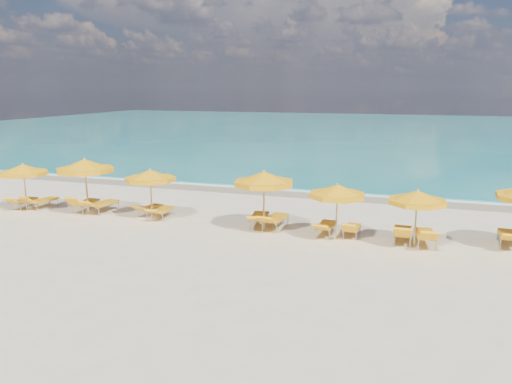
% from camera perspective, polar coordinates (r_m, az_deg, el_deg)
% --- Properties ---
extents(ground_plane, '(120.00, 120.00, 0.00)m').
position_cam_1_polar(ground_plane, '(20.33, -1.32, -4.14)').
color(ground_plane, beige).
extents(ocean, '(120.00, 80.00, 0.30)m').
position_cam_1_polar(ocean, '(66.97, 12.61, 6.83)').
color(ocean, '#167D7A').
rests_on(ocean, ground).
extents(wet_sand_band, '(120.00, 2.60, 0.01)m').
position_cam_1_polar(wet_sand_band, '(27.22, 3.88, -0.03)').
color(wet_sand_band, tan).
rests_on(wet_sand_band, ground).
extents(foam_line, '(120.00, 1.20, 0.03)m').
position_cam_1_polar(foam_line, '(27.98, 4.29, 0.29)').
color(foam_line, white).
rests_on(foam_line, ground).
extents(whitecap_near, '(14.00, 0.36, 0.05)m').
position_cam_1_polar(whitecap_near, '(37.99, -1.30, 3.41)').
color(whitecap_near, white).
rests_on(whitecap_near, ground).
extents(whitecap_far, '(18.00, 0.30, 0.05)m').
position_cam_1_polar(whitecap_far, '(42.81, 20.02, 3.66)').
color(whitecap_far, white).
rests_on(whitecap_far, ground).
extents(umbrella_0, '(2.78, 2.78, 2.21)m').
position_cam_1_polar(umbrella_0, '(25.30, -25.05, 2.30)').
color(umbrella_0, tan).
rests_on(umbrella_0, ground).
extents(umbrella_1, '(3.26, 3.26, 2.56)m').
position_cam_1_polar(umbrella_1, '(23.38, -18.96, 2.81)').
color(umbrella_1, tan).
rests_on(umbrella_1, ground).
extents(umbrella_2, '(2.88, 2.88, 2.22)m').
position_cam_1_polar(umbrella_2, '(21.85, -11.99, 1.82)').
color(umbrella_2, tan).
rests_on(umbrella_2, ground).
extents(umbrella_3, '(2.77, 2.77, 2.45)m').
position_cam_1_polar(umbrella_3, '(19.53, 0.91, 1.48)').
color(umbrella_3, tan).
rests_on(umbrella_3, ground).
extents(umbrella_4, '(2.70, 2.70, 2.16)m').
position_cam_1_polar(umbrella_4, '(18.67, 9.27, 0.06)').
color(umbrella_4, tan).
rests_on(umbrella_4, ground).
extents(umbrella_5, '(2.77, 2.77, 2.11)m').
position_cam_1_polar(umbrella_5, '(18.45, 17.95, -0.63)').
color(umbrella_5, tan).
rests_on(umbrella_5, ground).
extents(lounger_0_left, '(0.62, 1.72, 0.72)m').
position_cam_1_polar(lounger_0_left, '(26.08, -25.00, -1.21)').
color(lounger_0_left, '#A5A8AD').
rests_on(lounger_0_left, ground).
extents(lounger_0_right, '(0.88, 1.88, 0.80)m').
position_cam_1_polar(lounger_0_right, '(25.64, -23.21, -1.23)').
color(lounger_0_right, '#A5A8AD').
rests_on(lounger_0_right, ground).
extents(lounger_1_left, '(0.70, 1.88, 0.89)m').
position_cam_1_polar(lounger_1_left, '(24.36, -18.97, -1.52)').
color(lounger_1_left, '#A5A8AD').
rests_on(lounger_1_left, ground).
extents(lounger_1_right, '(0.91, 2.04, 0.79)m').
position_cam_1_polar(lounger_1_right, '(23.87, -17.08, -1.66)').
color(lounger_1_right, '#A5A8AD').
rests_on(lounger_1_right, ground).
extents(lounger_2_left, '(0.81, 1.75, 0.64)m').
position_cam_1_polar(lounger_2_left, '(22.86, -12.04, -2.08)').
color(lounger_2_left, '#A5A8AD').
rests_on(lounger_2_left, ground).
extents(lounger_2_right, '(0.66, 1.82, 0.65)m').
position_cam_1_polar(lounger_2_right, '(22.20, -10.66, -2.41)').
color(lounger_2_right, '#A5A8AD').
rests_on(lounger_2_right, ground).
extents(lounger_3_left, '(0.95, 2.09, 0.74)m').
position_cam_1_polar(lounger_3_left, '(20.54, 0.38, -3.29)').
color(lounger_3_left, '#A5A8AD').
rests_on(lounger_3_left, ground).
extents(lounger_3_right, '(0.83, 2.12, 0.81)m').
position_cam_1_polar(lounger_3_right, '(20.25, 2.19, -3.50)').
color(lounger_3_right, '#A5A8AD').
rests_on(lounger_3_right, ground).
extents(lounger_4_left, '(0.68, 1.90, 0.71)m').
position_cam_1_polar(lounger_4_left, '(19.55, 7.98, -4.25)').
color(lounger_4_left, '#A5A8AD').
rests_on(lounger_4_left, ground).
extents(lounger_4_right, '(0.59, 1.61, 0.74)m').
position_cam_1_polar(lounger_4_right, '(19.52, 10.91, -4.44)').
color(lounger_4_right, '#A5A8AD').
rests_on(lounger_4_right, ground).
extents(lounger_5_left, '(0.69, 1.96, 0.88)m').
position_cam_1_polar(lounger_5_left, '(19.21, 16.36, -4.86)').
color(lounger_5_left, '#A5A8AD').
rests_on(lounger_5_left, ground).
extents(lounger_5_right, '(0.89, 2.04, 0.88)m').
position_cam_1_polar(lounger_5_right, '(19.08, 18.75, -5.12)').
color(lounger_5_right, '#A5A8AD').
rests_on(lounger_5_right, ground).
extents(lounger_6_left, '(0.75, 2.00, 0.78)m').
position_cam_1_polar(lounger_6_left, '(20.21, 26.83, -4.88)').
color(lounger_6_left, '#A5A8AD').
rests_on(lounger_6_left, ground).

